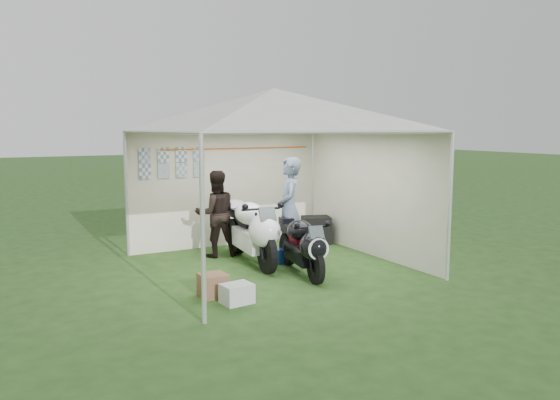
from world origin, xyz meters
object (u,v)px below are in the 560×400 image
at_px(canopy_tent, 273,114).
at_px(person_blue_jacket, 289,209).
at_px(motorcycle_black, 303,245).
at_px(paddock_stand, 286,256).
at_px(equipment_box, 316,230).
at_px(crate_1, 213,285).
at_px(motorcycle_white, 253,230).
at_px(crate_0, 237,294).
at_px(person_dark_jacket, 216,214).

height_order(canopy_tent, person_blue_jacket, canopy_tent).
height_order(motorcycle_black, person_blue_jacket, person_blue_jacket).
height_order(motorcycle_black, paddock_stand, motorcycle_black).
xyz_separation_m(canopy_tent, equipment_box, (1.64, 1.25, -2.30)).
xyz_separation_m(canopy_tent, paddock_stand, (0.31, 0.10, -2.45)).
xyz_separation_m(person_blue_jacket, equipment_box, (1.20, 1.01, -0.65)).
bearing_deg(paddock_stand, crate_1, -146.93).
distance_m(motorcycle_white, crate_0, 2.18).
distance_m(canopy_tent, motorcycle_black, 2.20).
xyz_separation_m(crate_0, crate_1, (-0.17, 0.43, 0.03)).
xyz_separation_m(person_dark_jacket, crate_0, (-0.76, -2.68, -0.66)).
height_order(motorcycle_white, crate_0, motorcycle_white).
bearing_deg(canopy_tent, paddock_stand, 18.07).
relative_size(equipment_box, crate_1, 1.54).
height_order(person_dark_jacket, crate_1, person_dark_jacket).
relative_size(paddock_stand, person_dark_jacket, 0.22).
height_order(motorcycle_black, crate_1, motorcycle_black).
bearing_deg(paddock_stand, equipment_box, 40.60).
xyz_separation_m(motorcycle_black, person_dark_jacket, (-0.75, 1.88, 0.29)).
height_order(paddock_stand, crate_1, crate_1).
distance_m(motorcycle_white, equipment_box, 2.13).
distance_m(canopy_tent, motorcycle_white, 2.00).
xyz_separation_m(canopy_tent, crate_0, (-1.34, -1.52, -2.44)).
bearing_deg(canopy_tent, crate_0, -131.50).
bearing_deg(canopy_tent, motorcycle_black, -76.93).
xyz_separation_m(motorcycle_white, person_blue_jacket, (0.69, -0.06, 0.31)).
height_order(motorcycle_white, equipment_box, motorcycle_white).
relative_size(canopy_tent, motorcycle_white, 2.53).
height_order(motorcycle_white, person_dark_jacket, person_dark_jacket).
bearing_deg(crate_0, person_dark_jacket, 74.08).
bearing_deg(person_dark_jacket, crate_0, 81.00).
relative_size(motorcycle_black, person_blue_jacket, 0.98).
relative_size(canopy_tent, person_dark_jacket, 3.56).
bearing_deg(motorcycle_white, person_blue_jacket, 0.13).
bearing_deg(motorcycle_black, person_dark_jacket, 121.38).
bearing_deg(motorcycle_white, paddock_stand, -14.85).
relative_size(canopy_tent, motorcycle_black, 3.11).
height_order(motorcycle_white, motorcycle_black, motorcycle_white).
distance_m(canopy_tent, person_blue_jacket, 1.73).
relative_size(motorcycle_white, crate_0, 5.55).
relative_size(paddock_stand, crate_1, 0.96).
bearing_deg(motorcycle_white, equipment_box, 31.88).
relative_size(paddock_stand, crate_0, 0.86).
height_order(canopy_tent, paddock_stand, canopy_tent).
bearing_deg(crate_0, canopy_tent, 48.50).
distance_m(motorcycle_black, person_blue_jacket, 1.08).
relative_size(motorcycle_black, person_dark_jacket, 1.15).
bearing_deg(crate_1, person_dark_jacket, 67.34).
xyz_separation_m(person_dark_jacket, person_blue_jacket, (1.03, -0.92, 0.13)).
bearing_deg(person_dark_jacket, crate_1, 74.25).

